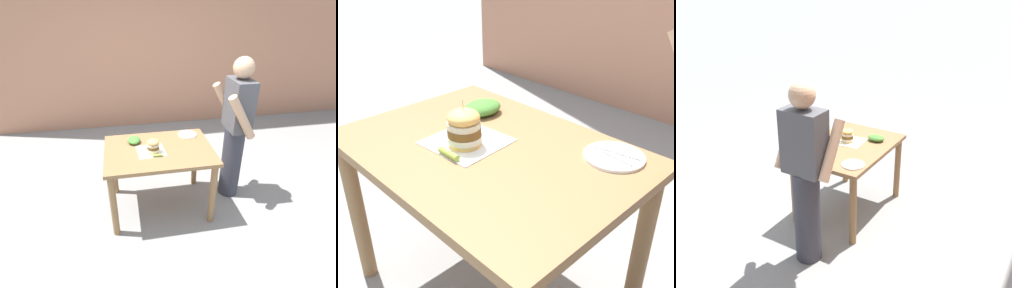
# 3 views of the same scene
# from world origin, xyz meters

# --- Properties ---
(patio_table) EXTENTS (0.82, 1.15, 0.78)m
(patio_table) POSITION_xyz_m (0.00, 0.00, 0.65)
(patio_table) COLOR olive
(patio_table) RESTS_ON ground
(serving_paper) EXTENTS (0.30, 0.30, 0.00)m
(serving_paper) POSITION_xyz_m (0.03, -0.09, 0.78)
(serving_paper) COLOR white
(serving_paper) RESTS_ON patio_table
(sandwich) EXTENTS (0.13, 0.13, 0.18)m
(sandwich) POSITION_xyz_m (0.06, -0.07, 0.86)
(sandwich) COLOR #E5B25B
(sandwich) RESTS_ON serving_paper
(pickle_spear) EXTENTS (0.02, 0.10, 0.02)m
(pickle_spear) POSITION_xyz_m (0.16, -0.04, 0.80)
(pickle_spear) COLOR #8EA83D
(pickle_spear) RESTS_ON serving_paper
(side_plate_with_forks) EXTENTS (0.22, 0.22, 0.02)m
(side_plate_with_forks) POSITION_xyz_m (-0.27, 0.38, 0.79)
(side_plate_with_forks) COLOR white
(side_plate_with_forks) RESTS_ON patio_table
(side_salad) EXTENTS (0.18, 0.14, 0.06)m
(side_salad) POSITION_xyz_m (-0.19, -0.25, 0.81)
(side_salad) COLOR #477F33
(side_salad) RESTS_ON patio_table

